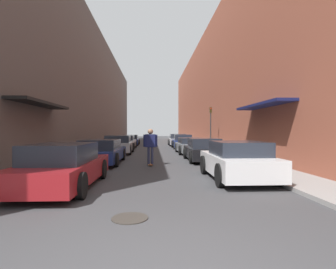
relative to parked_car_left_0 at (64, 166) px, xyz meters
The scene contains 18 objects.
ground 16.72m from the parked_car_left_0, 80.64° to the left, with size 118.89×118.89×0.00m, color #38383A.
curb_strip_left 21.99m from the parked_car_left_0, 95.05° to the left, with size 1.80×54.04×0.12m.
curb_strip_right 23.11m from the parked_car_left_0, 71.40° to the left, with size 1.80×54.04×0.12m.
building_row_left 23.08m from the parked_car_left_0, 102.45° to the left, with size 4.90×54.04×12.21m.
building_row_right 24.82m from the parked_car_left_0, 64.87° to the left, with size 4.90×54.04×12.45m.
parked_car_left_0 is the anchor object (origin of this frame).
parked_car_left_1 5.76m from the parked_car_left_0, 90.17° to the left, with size 2.08×4.77×1.24m.
parked_car_left_2 11.70m from the parked_car_left_0, 89.49° to the left, with size 2.06×4.24×1.34m.
parked_car_left_3 16.99m from the parked_car_left_0, 89.67° to the left, with size 1.86×4.45×1.26m.
parked_car_left_4 22.87m from the parked_car_left_0, 89.94° to the left, with size 2.08×4.54×1.21m.
parked_car_right_0 5.60m from the parked_car_left_0, 10.02° to the left, with size 1.98×3.92×1.32m.
parked_car_right_1 8.46m from the parked_car_left_0, 50.08° to the left, with size 1.88×3.99×1.27m.
parked_car_right_2 12.53m from the parked_car_left_0, 64.68° to the left, with size 1.86×4.33×1.17m.
parked_car_right_3 17.84m from the parked_car_left_0, 72.14° to the left, with size 1.90×4.00×1.32m.
parked_car_right_4 22.35m from the parked_car_left_0, 75.82° to the left, with size 2.05×4.25×1.32m.
skateboarder 5.46m from the parked_car_left_0, 62.54° to the left, with size 0.68×0.78×1.78m.
manhole_cover 3.62m from the parked_car_left_0, 52.54° to the right, with size 0.70×0.70×0.02m.
traffic_light 15.23m from the parked_car_left_0, 60.93° to the left, with size 0.16×0.22×3.48m.
Camera 1 is at (-0.11, -2.73, 1.68)m, focal length 28.00 mm.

